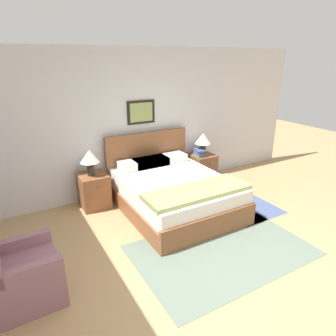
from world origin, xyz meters
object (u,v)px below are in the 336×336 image
nightstand_near_window (94,191)px  table_lamp_near_window (90,158)px  bed (173,192)px  armchair (23,275)px  table_lamp_by_door (203,140)px  nightstand_by_door (202,168)px

nightstand_near_window → table_lamp_near_window: 0.59m
bed → armchair: 2.58m
armchair → table_lamp_by_door: 3.96m
nightstand_by_door → table_lamp_by_door: 0.59m
nightstand_near_window → nightstand_by_door: (2.25, 0.00, 0.00)m
nightstand_near_window → table_lamp_near_window: bearing=-179.9°
armchair → nightstand_near_window: size_ratio=1.51×
nightstand_by_door → table_lamp_by_door: table_lamp_by_door is taller
table_lamp_by_door → table_lamp_near_window: bearing=180.0°
armchair → table_lamp_near_window: size_ratio=1.99×
armchair → table_lamp_by_door: bearing=114.2°
bed → table_lamp_near_window: (-1.14, 0.75, 0.57)m
table_lamp_near_window → table_lamp_by_door: (2.27, 0.00, 0.00)m
nightstand_by_door → armchair: bearing=-153.7°
armchair → nightstand_by_door: (3.51, 1.73, -0.02)m
nightstand_by_door → table_lamp_near_window: (-2.27, -0.00, 0.59)m
table_lamp_by_door → armchair: bearing=-153.8°
nightstand_near_window → table_lamp_by_door: table_lamp_by_door is taller
nightstand_by_door → table_lamp_by_door: bearing=-0.6°
bed → armchair: bed is taller
armchair → bed: bearing=110.3°
nightstand_near_window → table_lamp_near_window: size_ratio=1.32×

